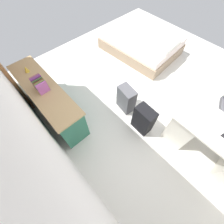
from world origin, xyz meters
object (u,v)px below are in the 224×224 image
Objects in this scene: desk at (213,144)px; suitcase_spare_grey at (126,99)px; credenza at (50,101)px; bed at (141,43)px; computer_mouse at (217,126)px; figurine_small at (26,69)px; suitcase_black at (143,120)px.

suitcase_spare_grey is (1.61, 0.34, -0.10)m from desk.
credenza is 0.90× the size of bed.
desk is at bearing 173.94° from computer_mouse.
credenza is 3.16× the size of suitcase_spare_grey.
suitcase_spare_grey is 1.90m from figurine_small.
figurine_small is (3.01, 1.50, 0.45)m from desk.
credenza reaches higher than computer_mouse.
credenza is 2.83m from bed.
suitcase_black is (1.06, 0.45, -0.08)m from desk.
credenza is 1.47m from suitcase_spare_grey.
desk is 3.39m from figurine_small.
figurine_small is (1.95, 1.05, 0.53)m from suitcase_black.
credenza is 18.00× the size of computer_mouse.
desk is 0.40m from computer_mouse.
computer_mouse is (0.18, -0.02, 0.36)m from desk.
credenza is 2.96× the size of suitcase_black.
suitcase_black is 6.08× the size of computer_mouse.
desk is 2.99m from bed.
figurine_small reaches higher than credenza.
bed is at bearing -96.77° from figurine_small.
suitcase_black is at bearing 22.81° from desk.
figurine_small is at bearing 83.23° from bed.
computer_mouse is (-2.33, -1.52, 0.36)m from credenza.
credenza is 0.67m from figurine_small.
figurine_small is at bearing 28.77° from computer_mouse.
computer_mouse is at bearing -146.91° from credenza.
computer_mouse is (-1.43, -0.36, 0.46)m from suitcase_spare_grey.
figurine_small is at bearing 26.43° from desk.
credenza is 2.80m from computer_mouse.
suitcase_black is 5.53× the size of figurine_small.
figurine_small reaches higher than suitcase_spare_grey.
desk is 0.80× the size of credenza.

